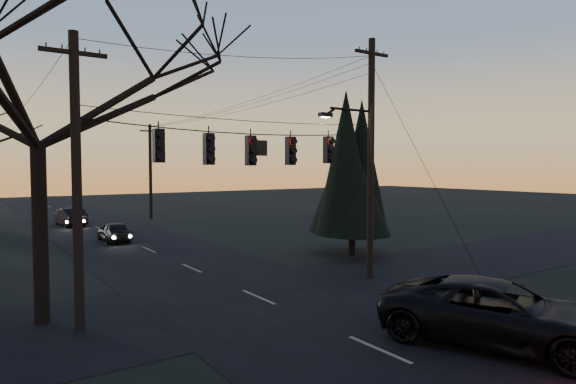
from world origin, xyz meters
TOP-DOWN VIEW (x-y plane):
  - main_road at (0.00, 20.00)m, footprint 8.00×120.00m
  - cross_road at (0.00, 10.00)m, footprint 60.00×7.00m
  - utility_pole_right at (5.50, 10.00)m, footprint 5.00×0.30m
  - utility_pole_left at (-6.00, 10.00)m, footprint 1.80×0.30m
  - utility_pole_far_r at (5.50, 38.00)m, footprint 1.80×0.30m
  - span_signal_assembly at (-0.24, 10.00)m, footprint 11.50×0.44m
  - bare_tree_left at (-6.81, 11.31)m, footprint 10.87×10.87m
  - evergreen_right at (8.39, 14.32)m, footprint 4.42×4.42m
  - suv_near at (2.82, 2.46)m, footprint 4.91×6.65m
  - sedan_oncoming_a at (-0.80, 26.26)m, footprint 1.54×3.71m
  - sedan_oncoming_b at (-1.54, 36.53)m, footprint 1.93×4.43m

SIDE VIEW (x-z plane):
  - utility_pole_right at x=5.50m, z-range -5.00..5.00m
  - utility_pole_left at x=-6.00m, z-range -4.25..4.25m
  - utility_pole_far_r at x=5.50m, z-range -4.25..4.25m
  - cross_road at x=0.00m, z-range 0.00..0.02m
  - main_road at x=0.00m, z-range 0.00..0.02m
  - sedan_oncoming_a at x=-0.80m, z-range 0.00..1.26m
  - sedan_oncoming_b at x=-1.54m, z-range 0.00..1.42m
  - suv_near at x=2.82m, z-range 0.00..1.68m
  - evergreen_right at x=8.39m, z-range 0.59..8.74m
  - span_signal_assembly at x=-0.24m, z-range 4.57..6.07m
  - bare_tree_left at x=-6.81m, z-range 2.11..12.69m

